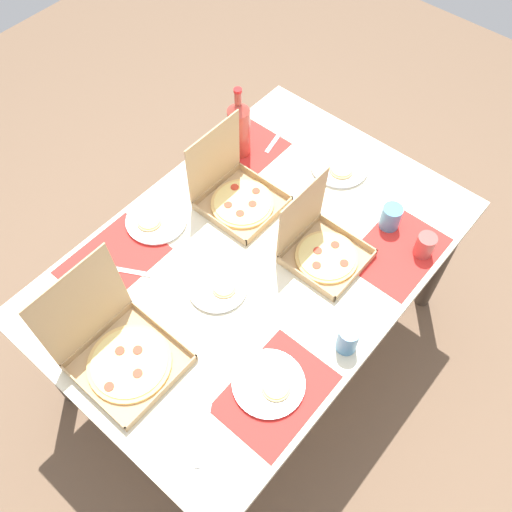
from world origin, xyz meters
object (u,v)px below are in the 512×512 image
at_px(pizza_box_corner_right, 236,194).
at_px(soda_bottle, 239,128).
at_px(plate_middle, 340,167).
at_px(plate_far_right, 218,287).
at_px(cup_spare, 391,217).
at_px(cup_clear_left, 425,245).
at_px(cup_red, 348,339).
at_px(plate_near_right, 156,220).
at_px(pizza_box_corner_left, 119,351).
at_px(pizza_box_edge_far, 321,247).
at_px(plate_far_left, 269,384).

bearing_deg(pizza_box_corner_right, soda_bottle, 38.70).
distance_m(plate_middle, soda_bottle, 0.44).
relative_size(plate_far_right, soda_bottle, 0.65).
bearing_deg(cup_spare, cup_clear_left, -98.99).
height_order(cup_red, cup_spare, cup_red).
distance_m(plate_far_right, plate_near_right, 0.38).
bearing_deg(pizza_box_corner_right, plate_middle, -26.76).
distance_m(plate_far_right, soda_bottle, 0.68).
bearing_deg(pizza_box_corner_left, pizza_box_corner_right, 11.64).
height_order(pizza_box_corner_left, cup_clear_left, pizza_box_corner_left).
height_order(plate_middle, soda_bottle, soda_bottle).
height_order(plate_middle, cup_red, cup_red).
height_order(pizza_box_edge_far, soda_bottle, soda_bottle).
distance_m(pizza_box_corner_right, plate_near_right, 0.32).
bearing_deg(plate_middle, cup_clear_left, -106.77).
xyz_separation_m(pizza_box_edge_far, cup_clear_left, (0.25, -0.28, 0.00)).
bearing_deg(plate_far_right, plate_middle, 0.77).
xyz_separation_m(plate_far_left, plate_near_right, (0.22, 0.74, 0.00)).
bearing_deg(cup_red, pizza_box_corner_left, 133.47).
height_order(plate_near_right, soda_bottle, soda_bottle).
xyz_separation_m(pizza_box_corner_right, plate_far_left, (-0.49, -0.58, -0.04)).
distance_m(plate_far_left, cup_red, 0.29).
bearing_deg(cup_clear_left, pizza_box_corner_right, 111.03).
xyz_separation_m(pizza_box_corner_left, plate_middle, (1.13, -0.05, -0.04)).
bearing_deg(pizza_box_corner_left, cup_spare, -19.68).
distance_m(plate_middle, cup_spare, 0.34).
relative_size(pizza_box_corner_right, cup_red, 2.88).
xyz_separation_m(pizza_box_corner_right, cup_spare, (0.29, -0.51, 0.00)).
distance_m(pizza_box_corner_right, cup_red, 0.72).
bearing_deg(plate_near_right, cup_spare, -50.58).
distance_m(pizza_box_corner_left, cup_red, 0.73).
xyz_separation_m(plate_middle, cup_clear_left, (-0.14, -0.47, 0.04)).
relative_size(pizza_box_edge_far, cup_red, 2.72).
relative_size(pizza_box_corner_right, plate_far_right, 1.49).
xyz_separation_m(pizza_box_edge_far, plate_near_right, (-0.28, 0.56, -0.04)).
xyz_separation_m(plate_far_right, cup_spare, (0.62, -0.30, 0.04)).
height_order(plate_middle, cup_spare, cup_spare).
bearing_deg(plate_middle, plate_near_right, 151.36).
xyz_separation_m(plate_far_right, plate_far_left, (-0.16, -0.36, 0.00)).
distance_m(pizza_box_edge_far, cup_red, 0.37).
relative_size(pizza_box_corner_left, plate_near_right, 1.48).
xyz_separation_m(pizza_box_corner_left, plate_far_right, (0.39, -0.06, -0.04)).
height_order(pizza_box_corner_left, plate_middle, pizza_box_corner_left).
distance_m(pizza_box_corner_left, plate_near_right, 0.56).
relative_size(soda_bottle, cup_spare, 3.22).
relative_size(pizza_box_edge_far, plate_far_left, 1.28).
bearing_deg(plate_near_right, cup_red, -86.92).
bearing_deg(cup_clear_left, plate_far_right, 142.13).
bearing_deg(cup_red, pizza_box_corner_right, 71.50).
distance_m(pizza_box_edge_far, plate_near_right, 0.63).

